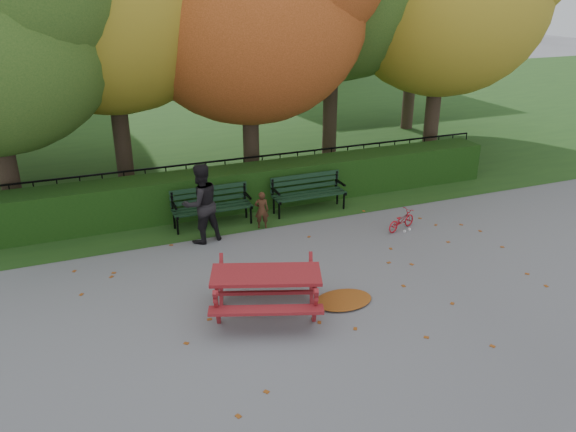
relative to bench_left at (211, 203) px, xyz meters
name	(u,v)px	position (x,y,z in m)	size (l,w,h in m)	color
ground	(333,289)	(1.30, -3.70, -0.52)	(90.00, 90.00, 0.00)	slate
grass_strip	(178,123)	(1.30, 10.30, -0.51)	(90.00, 90.00, 0.00)	#1C3C15
hedge	(254,186)	(1.30, 0.80, -0.02)	(13.00, 0.90, 1.00)	black
iron_fence	(244,175)	(1.30, 1.60, 0.02)	(14.00, 0.04, 1.02)	black
bench_left	(211,203)	(0.00, 0.00, 0.00)	(1.80, 0.57, 0.88)	black
bench_right	(308,190)	(2.40, 0.00, 0.00)	(1.80, 0.57, 0.88)	black
picnic_table	(266,282)	(-0.11, -4.02, 0.08)	(2.19, 1.98, 0.88)	maroon
leaf_pile	(343,300)	(1.26, -4.17, -0.48)	(1.05, 0.73, 0.07)	brown
leaf_scatter	(326,281)	(1.30, -3.40, -0.51)	(9.00, 5.70, 0.01)	brown
child	(262,210)	(1.00, -0.61, -0.08)	(0.32, 0.21, 0.87)	#3A2012
adult	(201,204)	(-0.41, -0.80, 0.35)	(0.84, 0.66, 1.73)	black
bicycle	(401,220)	(3.89, -1.86, -0.30)	(0.30, 0.85, 0.45)	#B2101C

